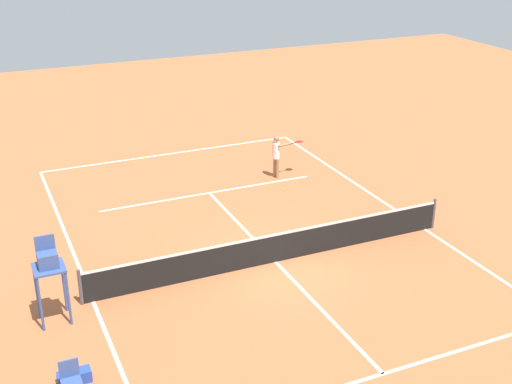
# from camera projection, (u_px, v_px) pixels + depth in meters

# --- Properties ---
(ground_plane) EXTENTS (60.00, 60.00, 0.00)m
(ground_plane) POSITION_uv_depth(u_px,v_px,m) (276.00, 262.00, 20.76)
(ground_plane) COLOR #B76038
(court_lines) EXTENTS (11.26, 21.46, 0.01)m
(court_lines) POSITION_uv_depth(u_px,v_px,m) (276.00, 262.00, 20.75)
(court_lines) COLOR white
(court_lines) RESTS_ON ground
(tennis_net) EXTENTS (11.86, 0.10, 1.07)m
(tennis_net) POSITION_uv_depth(u_px,v_px,m) (276.00, 248.00, 20.56)
(tennis_net) COLOR #4C4C51
(tennis_net) RESTS_ON ground
(player_serving) EXTENTS (1.32, 0.45, 1.74)m
(player_serving) POSITION_uv_depth(u_px,v_px,m) (277.00, 153.00, 26.80)
(player_serving) COLOR #9E704C
(player_serving) RESTS_ON ground
(tennis_ball) EXTENTS (0.07, 0.07, 0.07)m
(tennis_ball) POSITION_uv_depth(u_px,v_px,m) (284.00, 189.00, 25.94)
(tennis_ball) COLOR #CCE033
(tennis_ball) RESTS_ON ground
(umpire_chair) EXTENTS (0.80, 0.80, 2.41)m
(umpire_chair) POSITION_uv_depth(u_px,v_px,m) (49.00, 267.00, 17.24)
(umpire_chair) COLOR #38518C
(umpire_chair) RESTS_ON ground
(courtside_chair_near) EXTENTS (0.44, 0.46, 0.95)m
(courtside_chair_near) POSITION_uv_depth(u_px,v_px,m) (71.00, 379.00, 14.81)
(courtside_chair_near) COLOR #262626
(courtside_chair_near) RESTS_ON ground
(equipment_bag) EXTENTS (0.76, 0.32, 0.30)m
(equipment_bag) POSITION_uv_depth(u_px,v_px,m) (74.00, 377.00, 15.47)
(equipment_bag) COLOR #2647B7
(equipment_bag) RESTS_ON ground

